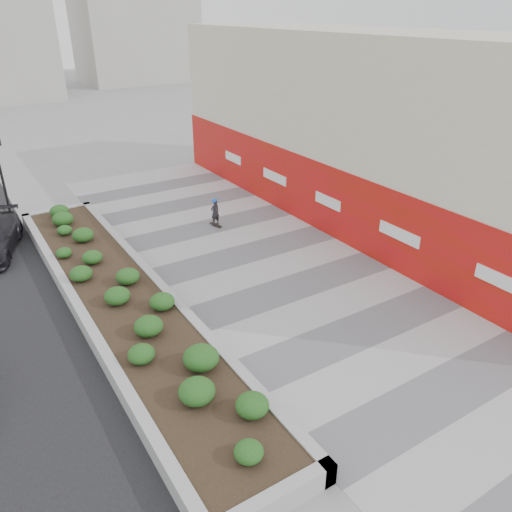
{
  "coord_description": "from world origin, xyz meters",
  "views": [
    {
      "loc": [
        -9.2,
        -7.13,
        8.83
      ],
      "look_at": [
        -0.95,
        5.94,
        1.1
      ],
      "focal_mm": 35.0,
      "sensor_mm": 36.0,
      "label": 1
    }
  ],
  "objects": [
    {
      "name": "skateboarder",
      "position": [
        0.3,
        11.32,
        0.67
      ],
      "size": [
        0.46,
        0.74,
        1.32
      ],
      "rotation": [
        0.0,
        0.0,
        0.13
      ],
      "color": "beige",
      "rests_on": "ground"
    },
    {
      "name": "walkway",
      "position": [
        0.0,
        3.0,
        0.01
      ],
      "size": [
        8.0,
        36.0,
        0.01
      ],
      "primitive_type": "cube",
      "color": "#A8A8AD",
      "rests_on": "ground"
    },
    {
      "name": "planter",
      "position": [
        -5.5,
        7.0,
        0.42
      ],
      "size": [
        3.0,
        18.0,
        0.9
      ],
      "color": "#9E9EA0",
      "rests_on": "ground"
    },
    {
      "name": "ground",
      "position": [
        0.0,
        0.0,
        0.0
      ],
      "size": [
        160.0,
        160.0,
        0.0
      ],
      "primitive_type": "plane",
      "color": "gray",
      "rests_on": "ground"
    },
    {
      "name": "building",
      "position": [
        6.98,
        8.98,
        3.98
      ],
      "size": [
        6.04,
        24.08,
        8.0
      ],
      "color": "beige",
      "rests_on": "ground"
    },
    {
      "name": "manhole_cover",
      "position": [
        0.5,
        3.0,
        0.0
      ],
      "size": [
        0.44,
        0.44,
        0.01
      ],
      "primitive_type": "cylinder",
      "color": "#595654",
      "rests_on": "ground"
    }
  ]
}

